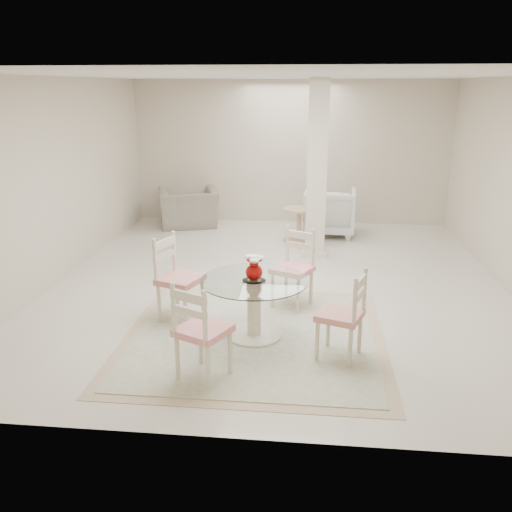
# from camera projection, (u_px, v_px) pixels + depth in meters

# --- Properties ---
(ground) EXTENTS (7.00, 7.00, 0.00)m
(ground) POSITION_uv_depth(u_px,v_px,m) (278.00, 282.00, 7.45)
(ground) COLOR silver
(ground) RESTS_ON ground
(room_shell) EXTENTS (6.02, 7.02, 2.71)m
(room_shell) POSITION_uv_depth(u_px,v_px,m) (279.00, 145.00, 6.89)
(room_shell) COLOR beige
(room_shell) RESTS_ON ground
(column) EXTENTS (0.30, 0.30, 2.70)m
(column) POSITION_uv_depth(u_px,v_px,m) (317.00, 170.00, 8.23)
(column) COLOR beige
(column) RESTS_ON ground
(area_rug) EXTENTS (2.77, 2.77, 0.02)m
(area_rug) POSITION_uv_depth(u_px,v_px,m) (254.00, 336.00, 5.81)
(area_rug) COLOR tan
(area_rug) RESTS_ON ground
(dining_table) EXTENTS (1.13, 1.13, 0.65)m
(dining_table) POSITION_uv_depth(u_px,v_px,m) (254.00, 308.00, 5.71)
(dining_table) COLOR #F7F2CB
(dining_table) RESTS_ON ground
(red_vase) EXTENTS (0.21, 0.19, 0.27)m
(red_vase) POSITION_uv_depth(u_px,v_px,m) (254.00, 268.00, 5.58)
(red_vase) COLOR #9D0704
(red_vase) RESTS_ON dining_table
(dining_chair_east) EXTENTS (0.52, 0.52, 1.01)m
(dining_chair_east) POSITION_uv_depth(u_px,v_px,m) (347.00, 309.00, 5.19)
(dining_chair_east) COLOR beige
(dining_chair_east) RESTS_ON ground
(dining_chair_north) EXTENTS (0.56, 0.56, 1.05)m
(dining_chair_north) POSITION_uv_depth(u_px,v_px,m) (295.00, 262.00, 6.50)
(dining_chair_north) COLOR beige
(dining_chair_north) RESTS_ON ground
(dining_chair_west) EXTENTS (0.56, 0.56, 1.09)m
(dining_chair_west) POSITION_uv_depth(u_px,v_px,m) (175.00, 272.00, 6.10)
(dining_chair_west) COLOR beige
(dining_chair_west) RESTS_ON ground
(dining_chair_south) EXTENTS (0.56, 0.56, 1.05)m
(dining_chair_south) POSITION_uv_depth(u_px,v_px,m) (198.00, 325.00, 4.80)
(dining_chair_south) COLOR beige
(dining_chair_south) RESTS_ON ground
(recliner_taupe) EXTENTS (1.32, 1.23, 0.71)m
(recliner_taupe) POSITION_uv_depth(u_px,v_px,m) (188.00, 208.00, 10.31)
(recliner_taupe) COLOR gray
(recliner_taupe) RESTS_ON ground
(armchair_white) EXTENTS (0.94, 0.96, 0.83)m
(armchair_white) POSITION_uv_depth(u_px,v_px,m) (330.00, 212.00, 9.72)
(armchair_white) COLOR white
(armchair_white) RESTS_ON ground
(side_table) EXTENTS (0.55, 0.55, 0.57)m
(side_table) POSITION_uv_depth(u_px,v_px,m) (299.00, 226.00, 9.36)
(side_table) COLOR tan
(side_table) RESTS_ON ground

